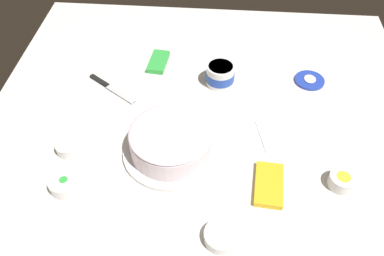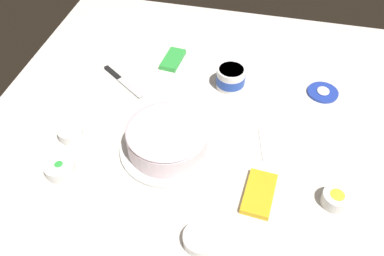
{
  "view_description": "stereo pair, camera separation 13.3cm",
  "coord_description": "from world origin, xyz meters",
  "px_view_note": "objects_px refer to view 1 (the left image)",
  "views": [
    {
      "loc": [
        0.95,
        0.04,
        1.01
      ],
      "look_at": [
        0.04,
        -0.03,
        0.04
      ],
      "focal_mm": 37.63,
      "sensor_mm": 36.0,
      "label": 1
    },
    {
      "loc": [
        0.93,
        0.17,
        1.01
      ],
      "look_at": [
        0.04,
        -0.03,
        0.04
      ],
      "focal_mm": 37.63,
      "sensor_mm": 36.0,
      "label": 2
    }
  ],
  "objects_px": {
    "spreading_knife": "(108,86)",
    "frosting_tub": "(220,74)",
    "sprinkle_bowl_pink": "(69,147)",
    "candy_box_lower": "(158,62)",
    "sprinkle_bowl_blue": "(222,236)",
    "candy_box_upper": "(269,185)",
    "frosted_cake": "(170,142)",
    "paper_napkin": "(282,133)",
    "frosting_tub_lid": "(310,80)",
    "sprinkle_bowl_yellow": "(342,180)",
    "sprinkle_bowl_green": "(65,183)"
  },
  "relations": [
    {
      "from": "frosted_cake",
      "to": "frosting_tub_lid",
      "type": "xyz_separation_m",
      "value": [
        -0.4,
        0.49,
        -0.05
      ]
    },
    {
      "from": "frosted_cake",
      "to": "frosting_tub_lid",
      "type": "bearing_deg",
      "value": 129.05
    },
    {
      "from": "frosting_tub",
      "to": "sprinkle_bowl_yellow",
      "type": "distance_m",
      "value": 0.59
    },
    {
      "from": "frosted_cake",
      "to": "candy_box_upper",
      "type": "relative_size",
      "value": 1.98
    },
    {
      "from": "frosting_tub_lid",
      "to": "sprinkle_bowl_blue",
      "type": "relative_size",
      "value": 1.16
    },
    {
      "from": "frosted_cake",
      "to": "spreading_knife",
      "type": "height_order",
      "value": "frosted_cake"
    },
    {
      "from": "sprinkle_bowl_yellow",
      "to": "candy_box_upper",
      "type": "bearing_deg",
      "value": -83.69
    },
    {
      "from": "sprinkle_bowl_pink",
      "to": "candy_box_upper",
      "type": "relative_size",
      "value": 0.52
    },
    {
      "from": "frosted_cake",
      "to": "sprinkle_bowl_yellow",
      "type": "height_order",
      "value": "frosted_cake"
    },
    {
      "from": "frosting_tub_lid",
      "to": "sprinkle_bowl_blue",
      "type": "distance_m",
      "value": 0.76
    },
    {
      "from": "frosted_cake",
      "to": "frosting_tub_lid",
      "type": "distance_m",
      "value": 0.63
    },
    {
      "from": "sprinkle_bowl_green",
      "to": "paper_napkin",
      "type": "bearing_deg",
      "value": 112.54
    },
    {
      "from": "sprinkle_bowl_pink",
      "to": "frosted_cake",
      "type": "bearing_deg",
      "value": 93.15
    },
    {
      "from": "frosted_cake",
      "to": "frosting_tub",
      "type": "relative_size",
      "value": 2.85
    },
    {
      "from": "frosted_cake",
      "to": "sprinkle_bowl_green",
      "type": "bearing_deg",
      "value": -61.51
    },
    {
      "from": "sprinkle_bowl_pink",
      "to": "sprinkle_bowl_green",
      "type": "bearing_deg",
      "value": 12.36
    },
    {
      "from": "sprinkle_bowl_pink",
      "to": "sprinkle_bowl_yellow",
      "type": "bearing_deg",
      "value": 85.6
    },
    {
      "from": "sprinkle_bowl_yellow",
      "to": "sprinkle_bowl_blue",
      "type": "bearing_deg",
      "value": -59.35
    },
    {
      "from": "sprinkle_bowl_blue",
      "to": "candy_box_lower",
      "type": "distance_m",
      "value": 0.8
    },
    {
      "from": "frosted_cake",
      "to": "sprinkle_bowl_green",
      "type": "xyz_separation_m",
      "value": [
        0.16,
        -0.3,
        -0.03
      ]
    },
    {
      "from": "frosting_tub",
      "to": "spreading_knife",
      "type": "xyz_separation_m",
      "value": [
        0.06,
        -0.42,
        -0.04
      ]
    },
    {
      "from": "frosted_cake",
      "to": "candy_box_lower",
      "type": "relative_size",
      "value": 2.31
    },
    {
      "from": "spreading_knife",
      "to": "sprinkle_bowl_pink",
      "type": "distance_m",
      "value": 0.32
    },
    {
      "from": "candy_box_lower",
      "to": "paper_napkin",
      "type": "xyz_separation_m",
      "value": [
        0.35,
        0.47,
        -0.01
      ]
    },
    {
      "from": "frosting_tub_lid",
      "to": "candy_box_lower",
      "type": "xyz_separation_m",
      "value": [
        -0.06,
        -0.6,
        0.0
      ]
    },
    {
      "from": "frosted_cake",
      "to": "spreading_knife",
      "type": "relative_size",
      "value": 1.52
    },
    {
      "from": "sprinkle_bowl_blue",
      "to": "paper_napkin",
      "type": "height_order",
      "value": "sprinkle_bowl_blue"
    },
    {
      "from": "sprinkle_bowl_yellow",
      "to": "candy_box_upper",
      "type": "xyz_separation_m",
      "value": [
        0.02,
        -0.22,
        -0.01
      ]
    },
    {
      "from": "spreading_knife",
      "to": "candy_box_upper",
      "type": "xyz_separation_m",
      "value": [
        0.41,
        0.59,
        0.0
      ]
    },
    {
      "from": "frosting_tub",
      "to": "candy_box_lower",
      "type": "xyz_separation_m",
      "value": [
        -0.1,
        -0.25,
        -0.03
      ]
    },
    {
      "from": "frosting_tub",
      "to": "frosting_tub_lid",
      "type": "relative_size",
      "value": 0.96
    },
    {
      "from": "frosted_cake",
      "to": "frosting_tub",
      "type": "height_order",
      "value": "frosted_cake"
    },
    {
      "from": "sprinkle_bowl_pink",
      "to": "candy_box_lower",
      "type": "xyz_separation_m",
      "value": [
        -0.48,
        0.23,
        -0.01
      ]
    },
    {
      "from": "spreading_knife",
      "to": "frosting_tub",
      "type": "bearing_deg",
      "value": 98.24
    },
    {
      "from": "paper_napkin",
      "to": "candy_box_lower",
      "type": "bearing_deg",
      "value": -126.32
    },
    {
      "from": "candy_box_upper",
      "to": "paper_napkin",
      "type": "bearing_deg",
      "value": 170.92
    },
    {
      "from": "sprinkle_bowl_blue",
      "to": "paper_napkin",
      "type": "relative_size",
      "value": 0.65
    },
    {
      "from": "spreading_knife",
      "to": "paper_napkin",
      "type": "xyz_separation_m",
      "value": [
        0.19,
        0.64,
        -0.0
      ]
    },
    {
      "from": "spreading_knife",
      "to": "candy_box_upper",
      "type": "relative_size",
      "value": 1.3
    },
    {
      "from": "sprinkle_bowl_blue",
      "to": "candy_box_upper",
      "type": "height_order",
      "value": "sprinkle_bowl_blue"
    },
    {
      "from": "sprinkle_bowl_pink",
      "to": "sprinkle_bowl_blue",
      "type": "relative_size",
      "value": 0.84
    },
    {
      "from": "candy_box_lower",
      "to": "candy_box_upper",
      "type": "bearing_deg",
      "value": 41.68
    },
    {
      "from": "frosted_cake",
      "to": "candy_box_lower",
      "type": "height_order",
      "value": "frosted_cake"
    },
    {
      "from": "frosting_tub",
      "to": "sprinkle_bowl_blue",
      "type": "bearing_deg",
      "value": 2.47
    },
    {
      "from": "frosted_cake",
      "to": "sprinkle_bowl_green",
      "type": "height_order",
      "value": "frosted_cake"
    },
    {
      "from": "frosting_tub",
      "to": "paper_napkin",
      "type": "bearing_deg",
      "value": 41.53
    },
    {
      "from": "sprinkle_bowl_blue",
      "to": "frosting_tub",
      "type": "bearing_deg",
      "value": -177.53
    },
    {
      "from": "frosted_cake",
      "to": "sprinkle_bowl_blue",
      "type": "relative_size",
      "value": 3.17
    },
    {
      "from": "sprinkle_bowl_pink",
      "to": "frosting_tub",
      "type": "bearing_deg",
      "value": 128.47
    },
    {
      "from": "frosted_cake",
      "to": "paper_napkin",
      "type": "bearing_deg",
      "value": 107.22
    }
  ]
}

